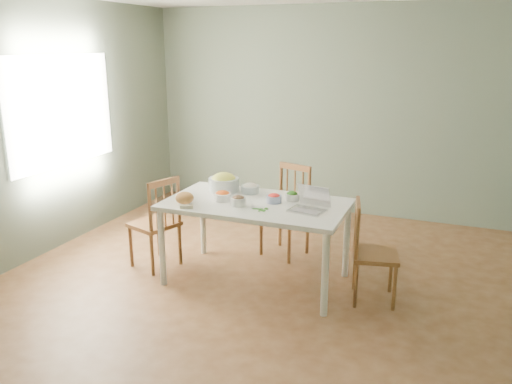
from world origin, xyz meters
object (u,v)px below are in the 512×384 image
at_px(dining_table, 256,242).
at_px(chair_left, 154,222).
at_px(chair_right, 376,252).
at_px(bowl_squash, 224,182).
at_px(chair_far, 285,212).
at_px(bread_boule, 185,198).
at_px(laptop, 307,200).

relative_size(dining_table, chair_left, 1.78).
distance_m(chair_right, bowl_squash, 1.63).
height_order(chair_far, chair_right, chair_far).
distance_m(bread_boule, bowl_squash, 0.55).
bearing_deg(dining_table, bread_boule, -154.52).
xyz_separation_m(chair_far, chair_left, (-1.13, -0.77, -0.01)).
bearing_deg(bread_boule, chair_left, 155.66).
height_order(dining_table, chair_far, chair_far).
relative_size(dining_table, chair_far, 1.74).
bearing_deg(bowl_squash, chair_right, -7.97).
relative_size(bread_boule, laptop, 0.56).
xyz_separation_m(chair_left, laptop, (1.60, -0.02, 0.42)).
height_order(dining_table, bowl_squash, bowl_squash).
bearing_deg(chair_right, dining_table, 78.82).
relative_size(dining_table, bowl_squash, 5.50).
bearing_deg(chair_far, chair_left, -129.21).
xyz_separation_m(dining_table, chair_far, (0.04, 0.71, 0.09)).
distance_m(chair_far, laptop, 1.01).
height_order(chair_left, laptop, laptop).
relative_size(bowl_squash, laptop, 1.00).
bearing_deg(chair_left, bread_boule, 84.16).
xyz_separation_m(chair_left, bread_boule, (0.49, -0.22, 0.37)).
relative_size(chair_far, laptop, 3.17).
relative_size(chair_far, chair_left, 1.02).
xyz_separation_m(chair_left, chair_right, (2.20, 0.09, -0.02)).
distance_m(chair_far, bowl_squash, 0.78).
bearing_deg(dining_table, chair_left, -176.84).
distance_m(bowl_squash, laptop, 1.01).
distance_m(chair_right, laptop, 0.75).
bearing_deg(dining_table, chair_right, 1.38).
distance_m(chair_far, bread_boule, 1.24).
xyz_separation_m(bread_boule, laptop, (1.11, 0.20, 0.05)).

